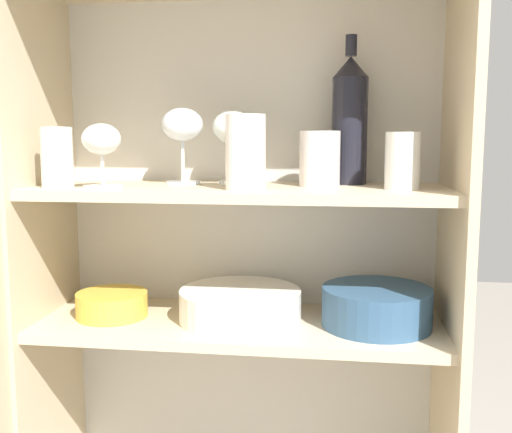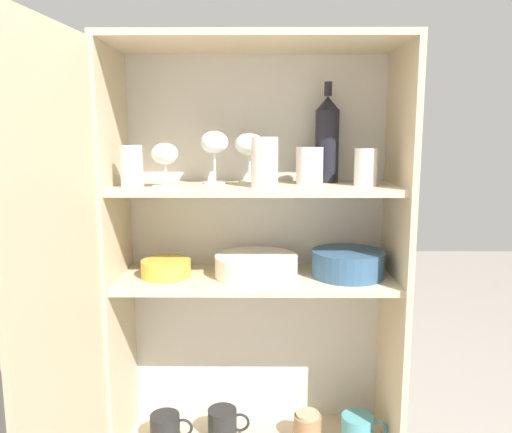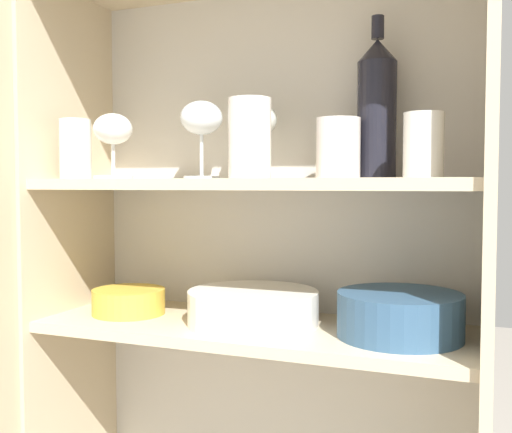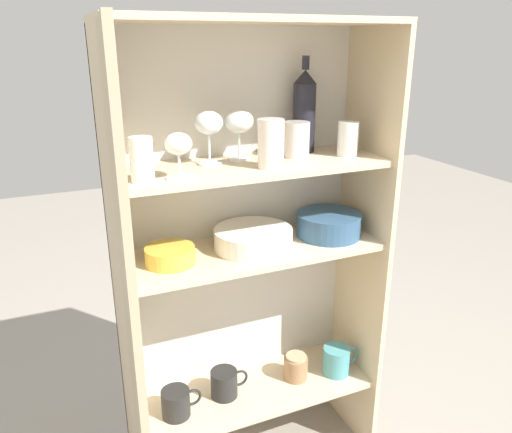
% 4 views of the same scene
% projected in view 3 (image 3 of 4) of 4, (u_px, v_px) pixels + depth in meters
% --- Properties ---
extents(cupboard_back_panel, '(0.84, 0.02, 1.49)m').
position_uv_depth(cupboard_back_panel, '(279.00, 349.00, 1.27)').
color(cupboard_back_panel, silver).
rests_on(cupboard_back_panel, ground_plane).
extents(cupboard_side_left, '(0.02, 0.32, 1.49)m').
position_uv_depth(cupboard_side_left, '(74.00, 348.00, 1.28)').
color(cupboard_side_left, '#CCB793').
rests_on(cupboard_side_left, ground_plane).
extents(cupboard_side_right, '(0.02, 0.32, 1.49)m').
position_uv_depth(cupboard_side_right, '(486.00, 398.00, 0.98)').
color(cupboard_side_right, '#CCB793').
rests_on(cupboard_side_right, ground_plane).
extents(shelf_board_middle, '(0.81, 0.28, 0.02)m').
position_uv_depth(shelf_board_middle, '(253.00, 329.00, 1.12)').
color(shelf_board_middle, beige).
extents(shelf_board_upper, '(0.81, 0.28, 0.02)m').
position_uv_depth(shelf_board_upper, '(253.00, 184.00, 1.11)').
color(shelf_board_upper, beige).
extents(tumbler_glass_0, '(0.06, 0.06, 0.12)m').
position_uv_depth(tumbler_glass_0, '(75.00, 149.00, 1.16)').
color(tumbler_glass_0, white).
rests_on(tumbler_glass_0, shelf_board_upper).
extents(tumbler_glass_1, '(0.08, 0.08, 0.11)m').
position_uv_depth(tumbler_glass_1, '(338.00, 148.00, 1.07)').
color(tumbler_glass_1, silver).
rests_on(tumbler_glass_1, shelf_board_upper).
extents(tumbler_glass_2, '(0.07, 0.07, 0.14)m').
position_uv_depth(tumbler_glass_2, '(250.00, 138.00, 1.03)').
color(tumbler_glass_2, silver).
rests_on(tumbler_glass_2, shelf_board_upper).
extents(tumbler_glass_3, '(0.06, 0.06, 0.11)m').
position_uv_depth(tumbler_glass_3, '(423.00, 145.00, 0.97)').
color(tumbler_glass_3, white).
rests_on(tumbler_glass_3, shelf_board_upper).
extents(wine_glass_0, '(0.08, 0.08, 0.15)m').
position_uv_depth(wine_glass_0, '(201.00, 122.00, 1.18)').
color(wine_glass_0, white).
rests_on(wine_glass_0, shelf_board_upper).
extents(wine_glass_1, '(0.09, 0.09, 0.15)m').
position_uv_depth(wine_glass_1, '(254.00, 122.00, 1.17)').
color(wine_glass_1, white).
rests_on(wine_glass_1, shelf_board_upper).
extents(wine_glass_2, '(0.07, 0.07, 0.12)m').
position_uv_depth(wine_glass_2, '(113.00, 134.00, 1.11)').
color(wine_glass_2, white).
rests_on(wine_glass_2, shelf_board_upper).
extents(wine_bottle, '(0.07, 0.07, 0.30)m').
position_uv_depth(wine_bottle, '(377.00, 108.00, 1.10)').
color(wine_bottle, black).
rests_on(wine_bottle, shelf_board_upper).
extents(plate_stack_white, '(0.25, 0.25, 0.06)m').
position_uv_depth(plate_stack_white, '(254.00, 307.00, 1.12)').
color(plate_stack_white, white).
rests_on(plate_stack_white, shelf_board_middle).
extents(mixing_bowl_large, '(0.21, 0.21, 0.08)m').
position_uv_depth(mixing_bowl_large, '(400.00, 313.00, 1.02)').
color(mixing_bowl_large, '#33567A').
rests_on(mixing_bowl_large, shelf_board_middle).
extents(serving_bowl_small, '(0.15, 0.15, 0.05)m').
position_uv_depth(serving_bowl_small, '(129.00, 300.00, 1.21)').
color(serving_bowl_small, gold).
rests_on(serving_bowl_small, shelf_board_middle).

